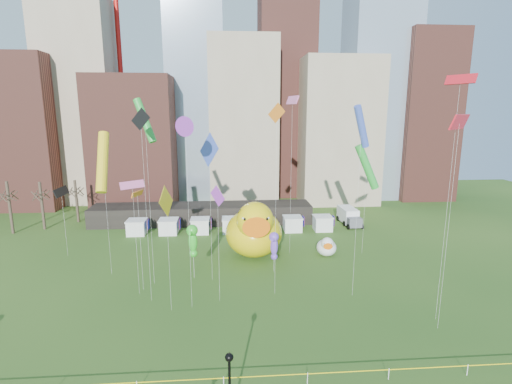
{
  "coord_description": "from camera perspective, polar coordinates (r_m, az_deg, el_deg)",
  "views": [
    {
      "loc": [
        0.5,
        -23.89,
        19.18
      ],
      "look_at": [
        3.07,
        10.29,
        12.0
      ],
      "focal_mm": 27.0,
      "sensor_mm": 36.0,
      "label": 1
    }
  ],
  "objects": [
    {
      "name": "box_truck",
      "position": [
        68.82,
        13.59,
        -3.48
      ],
      "size": [
        2.89,
        6.57,
        2.74
      ],
      "rotation": [
        0.0,
        0.0,
        0.05
      ],
      "color": "white",
      "rests_on": "ground"
    },
    {
      "name": "kite_0",
      "position": [
        35.48,
        27.92,
        9.05
      ],
      "size": [
        3.23,
        3.16,
        18.97
      ],
      "color": "silver",
      "rests_on": "ground"
    },
    {
      "name": "kite_2",
      "position": [
        56.45,
        -26.9,
        0.02
      ],
      "size": [
        0.64,
        3.59,
        9.45
      ],
      "color": "silver",
      "rests_on": "ground"
    },
    {
      "name": "bare_trees",
      "position": [
        72.95,
        -29.05,
        -1.69
      ],
      "size": [
        8.44,
        6.44,
        8.5
      ],
      "color": "#382B21",
      "rests_on": "ground"
    },
    {
      "name": "kite_5",
      "position": [
        39.31,
        15.37,
        9.29
      ],
      "size": [
        2.4,
        2.11,
        19.86
      ],
      "color": "silver",
      "rests_on": "ground"
    },
    {
      "name": "big_duck",
      "position": [
        51.49,
        -0.29,
        -5.67
      ],
      "size": [
        7.73,
        10.43,
        8.05
      ],
      "rotation": [
        0.0,
        0.0,
        -0.01
      ],
      "color": "yellow",
      "rests_on": "ground"
    },
    {
      "name": "small_duck",
      "position": [
        53.3,
        10.42,
        -7.97
      ],
      "size": [
        3.14,
        3.89,
        2.83
      ],
      "rotation": [
        0.0,
        0.0,
        -0.16
      ],
      "color": "white",
      "rests_on": "ground"
    },
    {
      "name": "kite_12",
      "position": [
        36.58,
        -13.17,
        -1.53
      ],
      "size": [
        0.81,
        2.99,
        12.58
      ],
      "color": "silver",
      "rests_on": "ground"
    },
    {
      "name": "kite_14",
      "position": [
        38.33,
        3.07,
        10.53
      ],
      "size": [
        1.81,
        0.9,
        20.05
      ],
      "color": "silver",
      "rests_on": "ground"
    },
    {
      "name": "lamppost",
      "position": [
        26.21,
        -3.94,
        -26.07
      ],
      "size": [
        0.53,
        0.53,
        5.05
      ],
      "color": "black",
      "rests_on": "footpath"
    },
    {
      "name": "kite_8",
      "position": [
        37.17,
        28.02,
        14.17
      ],
      "size": [
        1.57,
        2.49,
        22.2
      ],
      "color": "silver",
      "rests_on": "ground"
    },
    {
      "name": "caution_tape",
      "position": [
        30.22,
        -4.83,
        -25.96
      ],
      "size": [
        50.0,
        0.06,
        0.9
      ],
      "color": "white",
      "rests_on": "ground"
    },
    {
      "name": "kite_7",
      "position": [
        37.81,
        -5.71,
        -0.93
      ],
      "size": [
        1.45,
        1.56,
        12.15
      ],
      "color": "silver",
      "rests_on": "ground"
    },
    {
      "name": "kite_1",
      "position": [
        50.83,
        5.42,
        13.27
      ],
      "size": [
        1.19,
        3.53,
        21.16
      ],
      "color": "silver",
      "rests_on": "ground"
    },
    {
      "name": "kite_10",
      "position": [
        38.31,
        -16.66,
        9.41
      ],
      "size": [
        1.97,
        0.92,
        19.56
      ],
      "color": "silver",
      "rests_on": "ground"
    },
    {
      "name": "vendor_tents",
      "position": [
        62.56,
        -3.66,
        -4.99
      ],
      "size": [
        33.24,
        2.8,
        2.4
      ],
      "color": "white",
      "rests_on": "ground"
    },
    {
      "name": "kite_13",
      "position": [
        42.18,
        -6.97,
        6.03
      ],
      "size": [
        2.2,
        3.13,
        17.01
      ],
      "color": "silver",
      "rests_on": "ground"
    },
    {
      "name": "pavilion",
      "position": [
        68.35,
        -7.94,
        -3.19
      ],
      "size": [
        38.0,
        6.0,
        3.2
      ],
      "primitive_type": "cube",
      "color": "black",
      "rests_on": "ground"
    },
    {
      "name": "kite_3",
      "position": [
        42.4,
        -16.14,
        10.12
      ],
      "size": [
        2.71,
        2.24,
        20.61
      ],
      "color": "silver",
      "rests_on": "ground"
    },
    {
      "name": "skyline",
      "position": [
        85.0,
        -3.21,
        13.33
      ],
      "size": [
        101.0,
        23.0,
        68.0
      ],
      "color": "brown",
      "rests_on": "ground"
    },
    {
      "name": "seahorse_green",
      "position": [
        45.19,
        -9.34,
        -6.77
      ],
      "size": [
        1.58,
        1.83,
        6.52
      ],
      "rotation": [
        0.0,
        0.0,
        -0.22
      ],
      "color": "silver",
      "rests_on": "ground"
    },
    {
      "name": "kite_11",
      "position": [
        52.99,
        16.12,
        3.57
      ],
      "size": [
        3.65,
        1.24,
        15.07
      ],
      "color": "silver",
      "rests_on": "ground"
    },
    {
      "name": "kite_9",
      "position": [
        40.88,
        -17.86,
        0.92
      ],
      "size": [
        2.23,
        1.85,
        12.31
      ],
      "color": "silver",
      "rests_on": "ground"
    },
    {
      "name": "kite_4",
      "position": [
        46.91,
        -21.78,
        4.14
      ],
      "size": [
        1.31,
        4.08,
        17.03
      ],
      "color": "silver",
      "rests_on": "ground"
    },
    {
      "name": "kite_15",
      "position": [
        35.81,
        -10.42,
        9.44
      ],
      "size": [
        1.42,
        1.51,
        18.78
      ],
      "color": "silver",
      "rests_on": "ground"
    },
    {
      "name": "seahorse_purple",
      "position": [
        46.87,
        2.72,
        -7.66
      ],
      "size": [
        1.53,
        1.72,
        5.02
      ],
      "rotation": [
        0.0,
        0.0,
        -0.38
      ],
      "color": "silver",
      "rests_on": "ground"
    },
    {
      "name": "kite_6",
      "position": [
        41.99,
        -17.17,
        -0.36
      ],
      "size": [
        0.94,
        1.96,
        11.1
      ],
      "color": "silver",
      "rests_on": "ground"
    }
  ]
}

